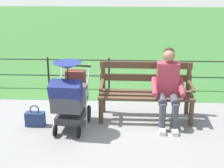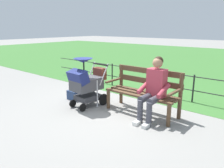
% 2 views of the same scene
% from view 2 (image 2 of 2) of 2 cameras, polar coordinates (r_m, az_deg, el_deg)
% --- Properties ---
extents(ground_plane, '(60.00, 60.00, 0.00)m').
position_cam_2_polar(ground_plane, '(5.23, 0.81, -5.80)').
color(ground_plane, gray).
extents(grass_lawn, '(40.00, 16.00, 0.01)m').
position_cam_2_polar(grass_lawn, '(13.12, 25.75, 5.21)').
color(grass_lawn, '#3D7533').
rests_on(grass_lawn, ground).
extents(park_bench, '(1.60, 0.61, 0.96)m').
position_cam_2_polar(park_bench, '(4.77, 8.35, -1.34)').
color(park_bench, brown).
rests_on(park_bench, ground).
extents(person_on_bench, '(0.53, 0.74, 1.28)m').
position_cam_2_polar(person_on_bench, '(4.38, 10.81, -0.85)').
color(person_on_bench, '#42424C').
rests_on(person_on_bench, ground).
extents(stroller, '(0.57, 0.92, 1.15)m').
position_cam_2_polar(stroller, '(5.09, -6.70, 0.53)').
color(stroller, black).
rests_on(stroller, ground).
extents(handbag, '(0.32, 0.14, 0.37)m').
position_cam_2_polar(handbag, '(5.72, -10.20, -2.88)').
color(handbag, navy).
rests_on(handbag, ground).
extents(park_fence, '(7.83, 0.04, 0.70)m').
position_cam_2_polar(park_fence, '(6.15, 11.49, 1.13)').
color(park_fence, black).
rests_on(park_fence, ground).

